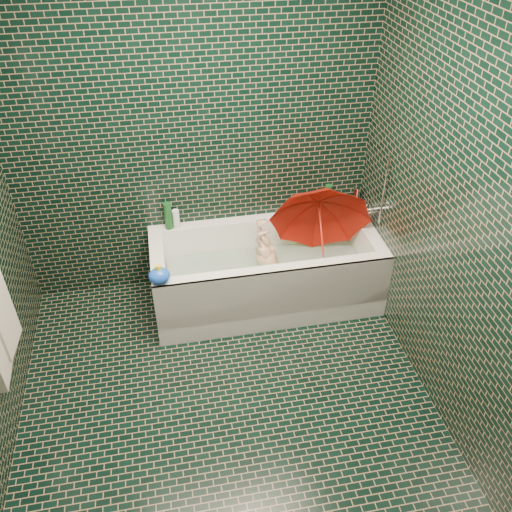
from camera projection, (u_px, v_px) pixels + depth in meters
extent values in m
plane|color=black|center=(229.00, 412.00, 3.44)|extent=(2.80, 2.80, 0.00)
plane|color=black|center=(193.00, 137.00, 3.78)|extent=(2.80, 0.00, 2.80)
plane|color=black|center=(463.00, 227.00, 2.89)|extent=(0.00, 2.80, 2.80)
cube|color=white|center=(266.00, 290.00, 4.27)|extent=(1.70, 0.75, 0.15)
cube|color=white|center=(258.00, 239.00, 4.36)|extent=(1.70, 0.10, 0.40)
cube|color=white|center=(275.00, 290.00, 3.85)|extent=(1.70, 0.10, 0.40)
cube|color=white|center=(366.00, 251.00, 4.22)|extent=(0.10, 0.55, 0.40)
cube|color=white|center=(160.00, 276.00, 3.98)|extent=(0.10, 0.55, 0.40)
cube|color=white|center=(276.00, 302.00, 3.86)|extent=(1.70, 0.02, 0.55)
cube|color=#4CC327|center=(266.00, 283.00, 4.22)|extent=(1.35, 0.47, 0.01)
cube|color=silver|center=(266.00, 268.00, 4.13)|extent=(1.48, 0.53, 0.00)
cylinder|color=silver|center=(376.00, 209.00, 4.00)|extent=(0.14, 0.05, 0.05)
cylinder|color=silver|center=(363.00, 206.00, 4.03)|extent=(0.05, 0.04, 0.04)
cylinder|color=silver|center=(384.00, 190.00, 3.79)|extent=(0.01, 0.01, 0.55)
imported|color=tan|center=(271.00, 269.00, 4.10)|extent=(0.86, 0.46, 0.34)
imported|color=red|center=(321.00, 233.00, 3.95)|extent=(1.01, 1.05, 1.04)
imported|color=white|center=(353.00, 207.00, 4.37)|extent=(0.10, 0.11, 0.26)
imported|color=#451D6F|center=(355.00, 208.00, 4.35)|extent=(0.09, 0.10, 0.20)
imported|color=#15491F|center=(335.00, 211.00, 4.32)|extent=(0.13, 0.13, 0.16)
cylinder|color=#15491F|center=(328.00, 198.00, 4.25)|extent=(0.07, 0.07, 0.23)
cylinder|color=silver|center=(356.00, 199.00, 4.28)|extent=(0.05, 0.05, 0.20)
cylinder|color=#15491F|center=(168.00, 216.00, 4.06)|extent=(0.07, 0.07, 0.22)
cylinder|color=white|center=(176.00, 219.00, 4.08)|extent=(0.06, 0.06, 0.15)
ellipsoid|color=yellow|center=(313.00, 209.00, 4.28)|extent=(0.09, 0.08, 0.06)
sphere|color=yellow|center=(317.00, 204.00, 4.26)|extent=(0.04, 0.04, 0.04)
cone|color=orange|center=(320.00, 204.00, 4.26)|extent=(0.02, 0.02, 0.02)
ellipsoid|color=blue|center=(159.00, 276.00, 3.57)|extent=(0.17, 0.16, 0.11)
cylinder|color=yellow|center=(158.00, 268.00, 3.53)|extent=(0.04, 0.04, 0.04)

